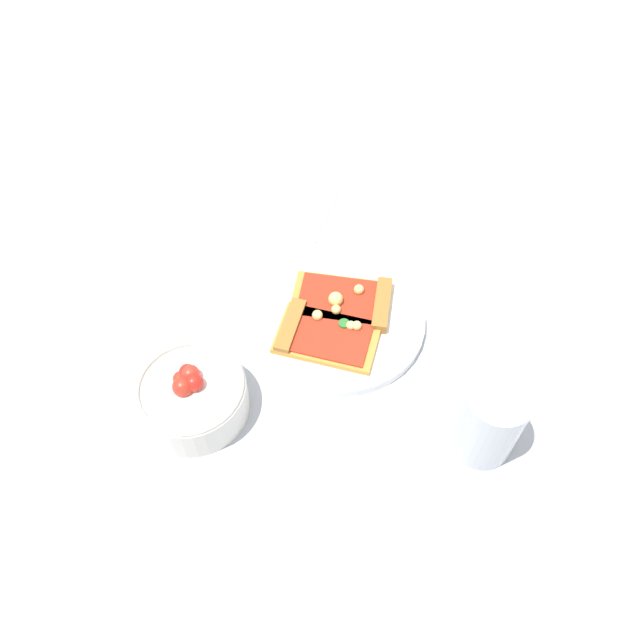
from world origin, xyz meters
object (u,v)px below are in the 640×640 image
(plate, at_px, (338,320))
(soda_glass, at_px, (488,421))
(pizza_slice_near, at_px, (324,334))
(paper_napkin, at_px, (283,201))
(salad_bowl, at_px, (191,395))
(pizza_slice_far, at_px, (348,301))

(plate, height_order, soda_glass, soda_glass)
(pizza_slice_near, xyz_separation_m, paper_napkin, (0.07, -0.27, -0.02))
(pizza_slice_near, relative_size, salad_bowl, 1.10)
(pizza_slice_far, xyz_separation_m, paper_napkin, (0.10, -0.21, -0.02))
(pizza_slice_near, xyz_separation_m, pizza_slice_far, (-0.03, -0.05, 0.00))
(pizza_slice_far, height_order, paper_napkin, pizza_slice_far)
(pizza_slice_far, height_order, salad_bowl, salad_bowl)
(pizza_slice_near, relative_size, soda_glass, 1.33)
(plate, bearing_deg, pizza_slice_far, -120.45)
(pizza_slice_far, bearing_deg, soda_glass, 128.69)
(salad_bowl, height_order, soda_glass, soda_glass)
(pizza_slice_far, bearing_deg, paper_napkin, -64.78)
(plate, height_order, paper_napkin, plate)
(pizza_slice_near, bearing_deg, pizza_slice_far, -119.85)
(plate, relative_size, pizza_slice_far, 1.64)
(plate, bearing_deg, paper_napkin, -69.66)
(paper_napkin, bearing_deg, pizza_slice_near, 104.43)
(salad_bowl, bearing_deg, soda_glass, 173.41)
(salad_bowl, xyz_separation_m, soda_glass, (-0.34, 0.04, 0.02))
(pizza_slice_far, relative_size, soda_glass, 1.30)
(pizza_slice_far, bearing_deg, pizza_slice_near, 60.15)
(pizza_slice_far, distance_m, paper_napkin, 0.23)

